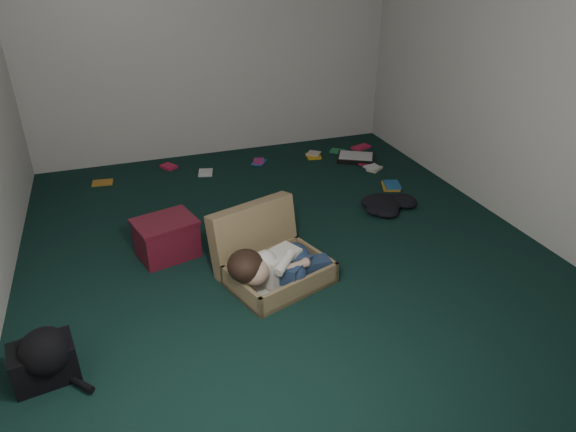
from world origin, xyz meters
TOP-DOWN VIEW (x-y plane):
  - floor at (0.00, 0.00)m, footprint 4.50×4.50m
  - wall_back at (0.00, 2.25)m, footprint 4.50×0.00m
  - wall_front at (0.00, -2.25)m, footprint 4.50×0.00m
  - wall_right at (2.00, 0.00)m, footprint 0.00×4.50m
  - suitcase at (-0.22, -0.35)m, footprint 0.86×0.85m
  - person at (-0.21, -0.53)m, footprint 0.77×0.39m
  - maroon_bin at (-0.88, 0.17)m, footprint 0.52×0.45m
  - backpack at (-1.70, -0.91)m, footprint 0.47×0.40m
  - clothing_pile at (1.16, 0.30)m, footprint 0.60×0.55m
  - paper_tray at (1.39, 1.48)m, footprint 0.50×0.46m
  - book_scatter at (0.63, 1.57)m, footprint 3.14×1.47m

SIDE VIEW (x-z plane):
  - floor at x=0.00m, z-range 0.00..0.00m
  - book_scatter at x=0.63m, z-range 0.00..0.02m
  - paper_tray at x=1.39m, z-range 0.00..0.06m
  - clothing_pile at x=1.16m, z-range 0.00..0.15m
  - backpack at x=-1.70m, z-range 0.00..0.25m
  - suitcase at x=-0.22m, z-range -0.10..0.41m
  - maroon_bin at x=-0.88m, z-range 0.00..0.31m
  - person at x=-0.21m, z-range 0.04..0.35m
  - wall_back at x=0.00m, z-range -0.95..3.55m
  - wall_front at x=0.00m, z-range -0.95..3.55m
  - wall_right at x=2.00m, z-range -0.95..3.55m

